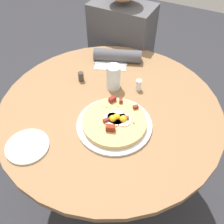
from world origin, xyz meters
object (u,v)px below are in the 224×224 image
object	(u,v)px
knife	(111,64)
water_glass	(113,77)
person_seated	(121,65)
breakfast_pizza	(115,121)
fork	(111,60)
pizza_plate	(114,125)
pepper_shaker	(81,77)
bread_plate	(27,146)
dining_table	(110,130)
salt_shaker	(139,85)

from	to	relation	value
knife	water_glass	size ratio (longest dim) A/B	1.47
person_seated	water_glass	size ratio (longest dim) A/B	9.27
breakfast_pizza	fork	distance (m)	0.47
pizza_plate	pepper_shaker	world-z (taller)	pepper_shaker
person_seated	pizza_plate	distance (m)	0.79
person_seated	bread_plate	xyz separation A→B (m)	(-0.05, 0.94, 0.23)
dining_table	knife	distance (m)	0.36
dining_table	pizza_plate	bearing A→B (deg)	126.91
pizza_plate	water_glass	world-z (taller)	water_glass
knife	pepper_shaker	xyz separation A→B (m)	(0.07, 0.19, 0.02)
dining_table	fork	size ratio (longest dim) A/B	5.62
water_glass	knife	bearing A→B (deg)	-58.21
bread_plate	water_glass	world-z (taller)	water_glass
pizza_plate	knife	bearing A→B (deg)	-60.29
breakfast_pizza	water_glass	bearing A→B (deg)	-61.52
dining_table	salt_shaker	distance (m)	0.27
person_seated	breakfast_pizza	bearing A→B (deg)	113.63
fork	salt_shaker	world-z (taller)	salt_shaker
knife	fork	bearing A→B (deg)	-90.00
person_seated	bread_plate	size ratio (longest dim) A/B	6.72
dining_table	person_seated	bearing A→B (deg)	-68.98
breakfast_pizza	knife	xyz separation A→B (m)	(0.22, -0.38, -0.02)
pizza_plate	water_glass	size ratio (longest dim) A/B	2.58
water_glass	salt_shaker	bearing A→B (deg)	-161.50
dining_table	fork	distance (m)	0.40
dining_table	person_seated	world-z (taller)	person_seated
dining_table	knife	size ratio (longest dim) A/B	5.62
fork	pepper_shaker	xyz separation A→B (m)	(0.06, 0.22, 0.02)
person_seated	knife	world-z (taller)	person_seated
person_seated	water_glass	distance (m)	0.58
pizza_plate	knife	distance (m)	0.43
pepper_shaker	fork	bearing A→B (deg)	-104.15
dining_table	pizza_plate	distance (m)	0.22
breakfast_pizza	fork	xyz separation A→B (m)	(0.23, -0.41, -0.02)
breakfast_pizza	bread_plate	size ratio (longest dim) A/B	1.60
bread_plate	breakfast_pizza	bearing A→B (deg)	-134.42
pizza_plate	pepper_shaker	size ratio (longest dim) A/B	6.65
knife	pepper_shaker	distance (m)	0.20
person_seated	pizza_plate	world-z (taller)	person_seated
pepper_shaker	pizza_plate	bearing A→B (deg)	146.31
bread_plate	salt_shaker	world-z (taller)	salt_shaker
pizza_plate	salt_shaker	world-z (taller)	salt_shaker
bread_plate	person_seated	bearing A→B (deg)	-86.99
salt_shaker	person_seated	bearing A→B (deg)	-55.32
pizza_plate	fork	bearing A→B (deg)	-60.87
knife	water_glass	bearing A→B (deg)	99.79
fork	pepper_shaker	bearing A→B (deg)	53.84
bread_plate	pepper_shaker	xyz separation A→B (m)	(0.03, -0.44, 0.02)
dining_table	knife	world-z (taller)	knife
breakfast_pizza	knife	distance (m)	0.43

